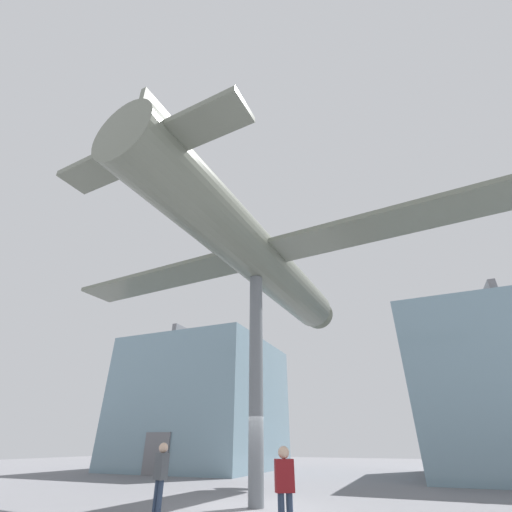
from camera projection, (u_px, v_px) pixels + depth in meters
name	position (u px, v px, depth m)	size (l,w,h in m)	color
ground_plane	(256.00, 508.00, 10.28)	(80.00, 80.00, 0.00)	slate
glass_pavilion_left	(204.00, 404.00, 26.65)	(10.36, 10.58, 9.39)	#7593A3
glass_pavilion_right	(505.00, 390.00, 19.81)	(10.36, 10.58, 9.39)	#7593A3
support_pylon_central	(256.00, 376.00, 12.11)	(0.50, 0.50, 7.63)	slate
suspended_airplane	(258.00, 258.00, 14.61)	(19.35, 16.43, 3.09)	slate
visitor_person	(285.00, 484.00, 7.32)	(0.46, 0.39, 1.67)	#2D3D56
visitor_second	(161.00, 473.00, 9.47)	(0.45, 0.36, 1.73)	#2D3D56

